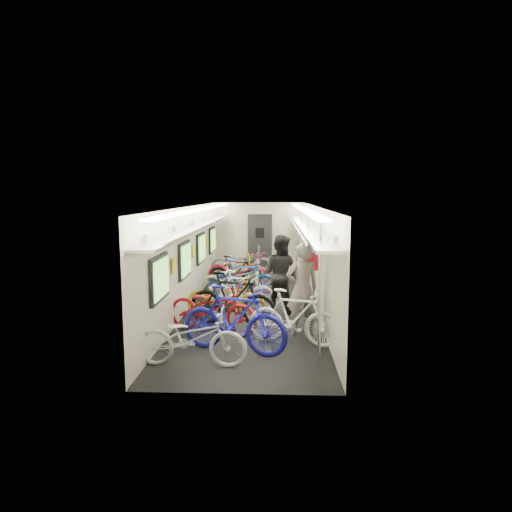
# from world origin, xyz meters

# --- Properties ---
(train_car_shell) EXTENTS (10.00, 10.00, 10.00)m
(train_car_shell) POSITION_xyz_m (-0.36, 0.71, 1.66)
(train_car_shell) COLOR black
(train_car_shell) RESTS_ON ground
(bicycle_0) EXTENTS (1.77, 0.67, 0.92)m
(bicycle_0) POSITION_xyz_m (-0.76, -4.02, 0.46)
(bicycle_0) COLOR silver
(bicycle_0) RESTS_ON ground
(bicycle_1) EXTENTS (2.01, 1.18, 1.16)m
(bicycle_1) POSITION_xyz_m (-0.16, -3.39, 0.58)
(bicycle_1) COLOR #1B1A9E
(bicycle_1) RESTS_ON ground
(bicycle_2) EXTENTS (2.02, 1.30, 1.00)m
(bicycle_2) POSITION_xyz_m (-0.67, -2.29, 0.50)
(bicycle_2) COLOR maroon
(bicycle_2) RESTS_ON ground
(bicycle_3) EXTENTS (1.97, 1.07, 1.14)m
(bicycle_3) POSITION_xyz_m (-0.33, -1.88, 0.57)
(bicycle_3) COLOR black
(bicycle_3) RESTS_ON ground
(bicycle_4) EXTENTS (1.85, 0.92, 0.93)m
(bicycle_4) POSITION_xyz_m (-0.53, -1.21, 0.46)
(bicycle_4) COLOR orange
(bicycle_4) RESTS_ON ground
(bicycle_5) EXTENTS (1.65, 0.63, 0.97)m
(bicycle_5) POSITION_xyz_m (-0.23, -0.63, 0.48)
(bicycle_5) COLOR silver
(bicycle_5) RESTS_ON ground
(bicycle_6) EXTENTS (2.02, 0.88, 1.03)m
(bicycle_6) POSITION_xyz_m (-0.43, 0.47, 0.51)
(bicycle_6) COLOR #A5A6AA
(bicycle_6) RESTS_ON ground
(bicycle_7) EXTENTS (1.79, 0.57, 1.06)m
(bicycle_7) POSITION_xyz_m (-0.28, 0.44, 0.53)
(bicycle_7) COLOR navy
(bicycle_7) RESTS_ON ground
(bicycle_8) EXTENTS (2.25, 1.55, 1.12)m
(bicycle_8) POSITION_xyz_m (-0.41, 1.54, 0.56)
(bicycle_8) COLOR maroon
(bicycle_8) RESTS_ON ground
(bicycle_9) EXTENTS (1.67, 0.77, 0.97)m
(bicycle_9) POSITION_xyz_m (-0.59, 1.82, 0.48)
(bicycle_9) COLOR black
(bicycle_9) RESTS_ON ground
(bicycle_10) EXTENTS (1.89, 1.30, 0.94)m
(bicycle_10) POSITION_xyz_m (-0.65, 2.48, 0.47)
(bicycle_10) COLOR gold
(bicycle_10) RESTS_ON ground
(bicycle_11) EXTENTS (1.76, 0.94, 1.02)m
(bicycle_11) POSITION_xyz_m (0.88, -2.94, 0.51)
(bicycle_11) COLOR white
(bicycle_11) RESTS_ON ground
(bicycle_12) EXTENTS (2.08, 0.94, 1.06)m
(bicycle_12) POSITION_xyz_m (-0.51, 3.44, 0.53)
(bicycle_12) COLOR slate
(bicycle_12) RESTS_ON ground
(passenger_near) EXTENTS (0.76, 0.62, 1.80)m
(passenger_near) POSITION_xyz_m (1.06, -2.32, 0.90)
(passenger_near) COLOR slate
(passenger_near) RESTS_ON ground
(passenger_mid) EXTENTS (1.09, 1.03, 1.78)m
(passenger_mid) POSITION_xyz_m (0.66, -0.60, 0.89)
(passenger_mid) COLOR black
(passenger_mid) RESTS_ON ground
(backpack) EXTENTS (0.26, 0.14, 0.38)m
(backpack) POSITION_xyz_m (1.32, -1.30, 1.28)
(backpack) COLOR #AA1120
(backpack) RESTS_ON passenger_near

